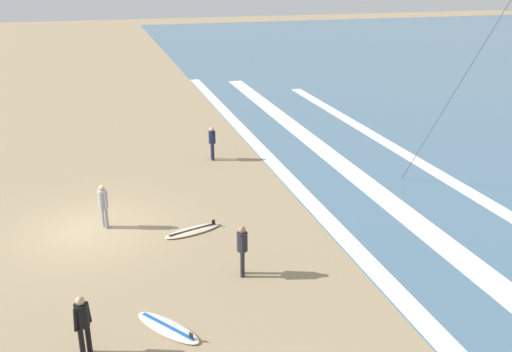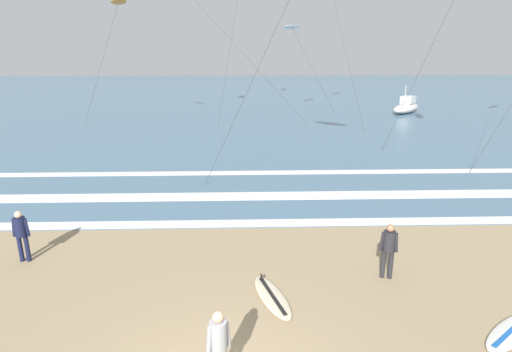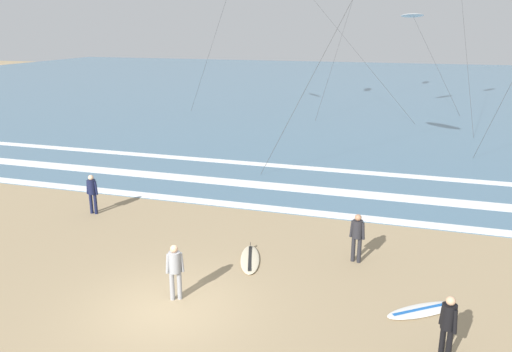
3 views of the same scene
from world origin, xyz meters
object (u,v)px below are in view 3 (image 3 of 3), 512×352
surfer_mid_group (448,323)px  kite_white_distant_high (413,16)px  surfboard_foreground_flat (422,310)px  surfer_right_near (92,191)px  surfer_foreground_main (357,234)px  surfer_left_near (175,267)px  surfboard_left_pile (250,259)px

surfer_mid_group → kite_white_distant_high: size_ratio=0.19×
surfboard_foreground_flat → kite_white_distant_high: bearing=92.4°
surfer_mid_group → surfer_right_near: 14.19m
surfer_foreground_main → surfer_right_near: 10.57m
surfer_foreground_main → surfer_left_near: same height
surfboard_left_pile → kite_white_distant_high: kite_white_distant_high is taller
surfer_mid_group → surfboard_foreground_flat: bearing=103.1°
surfer_right_near → surfboard_foreground_flat: (12.51, -3.79, -0.91)m
surfer_foreground_main → surfboard_foreground_flat: size_ratio=0.78×
surfer_foreground_main → surfboard_foreground_flat: surfer_foreground_main is taller
surfer_mid_group → surfboard_left_pile: (-5.71, 3.54, -0.91)m
surfboard_left_pile → surfboard_foreground_flat: (5.25, -1.56, 0.00)m
kite_white_distant_high → surfer_right_near: bearing=-110.9°
surfboard_left_pile → kite_white_distant_high: 32.54m
surfer_foreground_main → surfer_right_near: same height
surfer_right_near → surfboard_left_pile: bearing=-17.0°
surfer_left_near → surfboard_left_pile: (1.19, 2.88, -0.91)m
surfer_foreground_main → kite_white_distant_high: bearing=88.8°
surfer_foreground_main → surfer_left_near: bearing=-139.3°
kite_white_distant_high → surfboard_left_pile: bearing=-97.0°
surfboard_foreground_flat → kite_white_distant_high: kite_white_distant_high is taller
surfer_mid_group → surfboard_left_pile: surfer_mid_group is taller
surfer_mid_group → surfer_left_near: bearing=174.5°
surfer_left_near → surfboard_foreground_flat: 6.63m
surfboard_left_pile → kite_white_distant_high: (3.87, 31.32, 7.92)m
surfer_mid_group → surfer_right_near: same height
surfer_right_near → kite_white_distant_high: size_ratio=0.19×
surfer_right_near → surfer_mid_group: bearing=-24.0°
surfer_left_near → surfboard_left_pile: 3.25m
surfer_left_near → surfer_right_near: bearing=139.9°
surfer_left_near → surfboard_left_pile: size_ratio=0.73×
surfer_left_near → kite_white_distant_high: 35.28m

